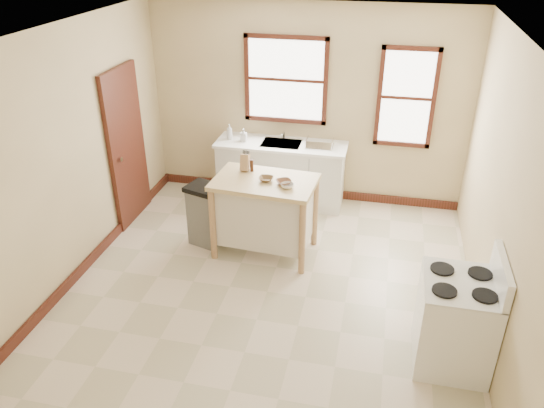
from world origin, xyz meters
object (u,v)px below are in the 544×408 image
(bowl_b, at_px, (284,182))
(gas_stove, at_px, (457,311))
(knife_block, at_px, (245,163))
(pepper_grinder, at_px, (252,165))
(trash_bin, at_px, (206,215))
(soap_bottle_b, at_px, (244,135))
(bowl_a, at_px, (266,179))
(soap_bottle_a, at_px, (229,132))
(dish_rack, at_px, (320,144))
(kitchen_island, at_px, (265,216))
(bowl_c, at_px, (287,186))

(bowl_b, relative_size, gas_stove, 0.15)
(knife_block, bearing_deg, pepper_grinder, 4.14)
(bowl_b, bearing_deg, trash_bin, 175.46)
(knife_block, height_order, bowl_b, knife_block)
(bowl_b, distance_m, trash_bin, 1.19)
(soap_bottle_b, bearing_deg, bowl_a, -65.37)
(soap_bottle_a, bearing_deg, pepper_grinder, -83.87)
(dish_rack, relative_size, pepper_grinder, 2.52)
(knife_block, bearing_deg, soap_bottle_b, 107.70)
(bowl_a, bearing_deg, knife_block, 144.77)
(soap_bottle_a, distance_m, kitchen_island, 1.69)
(soap_bottle_a, bearing_deg, gas_stove, -66.08)
(bowl_a, distance_m, bowl_b, 0.22)
(knife_block, bearing_deg, gas_stove, -33.03)
(kitchen_island, relative_size, gas_stove, 1.04)
(soap_bottle_b, xyz_separation_m, trash_bin, (-0.16, -1.31, -0.61))
(gas_stove, bearing_deg, soap_bottle_b, 134.50)
(soap_bottle_b, xyz_separation_m, pepper_grinder, (0.41, -1.12, 0.05))
(kitchen_island, height_order, trash_bin, kitchen_island)
(soap_bottle_b, bearing_deg, pepper_grinder, -70.75)
(dish_rack, relative_size, trash_bin, 0.47)
(kitchen_island, bearing_deg, trash_bin, -178.25)
(bowl_c, bearing_deg, dish_rack, 83.76)
(soap_bottle_b, distance_m, bowl_a, 1.50)
(bowl_b, height_order, gas_stove, gas_stove)
(dish_rack, xyz_separation_m, gas_stove, (1.66, -2.81, -0.39))
(pepper_grinder, bearing_deg, bowl_c, -34.84)
(trash_bin, bearing_deg, bowl_c, 8.15)
(dish_rack, bearing_deg, soap_bottle_a, 171.69)
(soap_bottle_b, bearing_deg, gas_stove, -46.31)
(bowl_a, relative_size, bowl_b, 0.98)
(soap_bottle_a, xyz_separation_m, trash_bin, (0.06, -1.34, -0.63))
(bowl_b, xyz_separation_m, bowl_c, (0.06, -0.09, 0.00))
(dish_rack, xyz_separation_m, bowl_a, (-0.45, -1.37, 0.04))
(soap_bottle_a, height_order, kitchen_island, soap_bottle_a)
(kitchen_island, distance_m, pepper_grinder, 0.65)
(pepper_grinder, relative_size, bowl_c, 0.98)
(soap_bottle_b, distance_m, dish_rack, 1.09)
(kitchen_island, bearing_deg, bowl_c, -20.72)
(bowl_a, xyz_separation_m, bowl_b, (0.22, -0.04, 0.00))
(pepper_grinder, bearing_deg, soap_bottle_b, 110.06)
(dish_rack, relative_size, kitchen_island, 0.31)
(knife_block, height_order, bowl_c, knife_block)
(dish_rack, distance_m, kitchen_island, 1.51)
(dish_rack, xyz_separation_m, bowl_b, (-0.22, -1.40, 0.04))
(bowl_b, bearing_deg, bowl_a, 170.52)
(trash_bin, bearing_deg, soap_bottle_b, 100.36)
(kitchen_island, distance_m, trash_bin, 0.79)
(soap_bottle_b, bearing_deg, knife_block, -74.68)
(dish_rack, distance_m, trash_bin, 1.90)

